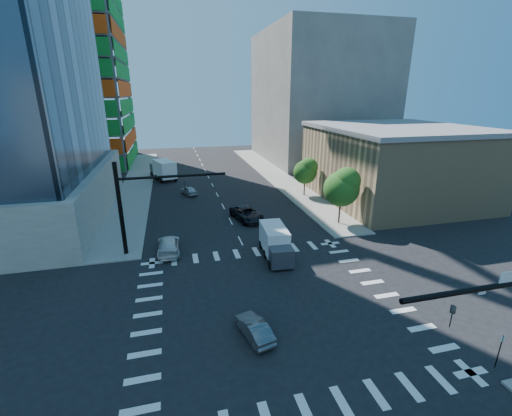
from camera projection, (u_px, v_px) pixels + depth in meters
name	position (u px, v px, depth m)	size (l,w,h in m)	color
ground	(273.00, 305.00, 25.55)	(160.00, 160.00, 0.00)	black
road_markings	(273.00, 305.00, 25.55)	(20.00, 20.00, 0.01)	silver
sidewalk_ne	(275.00, 175.00, 65.16)	(5.00, 60.00, 0.15)	gray
sidewalk_nw	(138.00, 183.00, 59.42)	(5.00, 60.00, 0.15)	gray
construction_building	(54.00, 42.00, 68.29)	(25.16, 34.50, 70.60)	slate
commercial_building	(394.00, 163.00, 49.81)	(20.50, 22.50, 10.60)	tan
bg_building_ne	(318.00, 97.00, 77.81)	(24.00, 30.00, 28.00)	#66605C
signal_mast_nw	(136.00, 200.00, 32.06)	(10.20, 0.40, 9.00)	black
tree_south	(343.00, 186.00, 39.73)	(4.16, 4.16, 6.82)	#382316
tree_north	(306.00, 171.00, 51.05)	(3.54, 3.52, 5.78)	#382316
no_parking_sign	(500.00, 348.00, 19.29)	(0.30, 0.06, 2.20)	black
car_nb_far	(247.00, 214.00, 42.33)	(2.62, 5.68, 1.58)	black
car_sb_near	(169.00, 245.00, 33.75)	(2.09, 5.15, 1.50)	silver
car_sb_mid	(189.00, 191.00, 52.85)	(1.53, 3.80, 1.29)	#A9ACB0
car_sb_cross	(254.00, 328.00, 22.04)	(1.30, 3.72, 1.23)	#535458
box_truck_near	(276.00, 246.00, 32.39)	(2.69, 5.58, 2.85)	black
box_truck_far	(163.00, 171.00, 62.24)	(4.95, 7.33, 3.55)	black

